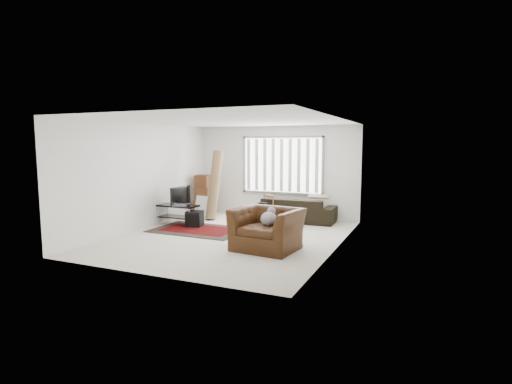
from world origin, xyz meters
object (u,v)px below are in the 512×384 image
(moving_boxes, at_px, (204,196))
(armchair, at_px, (267,226))
(sofa, at_px, (295,206))
(tv_stand, at_px, (178,210))
(side_chair, at_px, (264,208))

(moving_boxes, height_order, armchair, moving_boxes)
(moving_boxes, bearing_deg, sofa, 3.28)
(tv_stand, bearing_deg, sofa, 32.69)
(sofa, xyz_separation_m, armchair, (0.42, -3.12, 0.05))
(side_chair, bearing_deg, armchair, -42.07)
(moving_boxes, height_order, sofa, moving_boxes)
(tv_stand, xyz_separation_m, sofa, (2.73, 1.75, 0.04))
(sofa, height_order, armchair, armchair)
(tv_stand, relative_size, moving_boxes, 0.89)
(side_chair, distance_m, armchair, 2.75)
(moving_boxes, distance_m, armchair, 4.43)
(sofa, xyz_separation_m, side_chair, (-0.68, -0.61, -0.01))
(moving_boxes, relative_size, sofa, 0.54)
(sofa, distance_m, armchair, 3.15)
(moving_boxes, xyz_separation_m, side_chair, (2.20, -0.44, -0.14))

